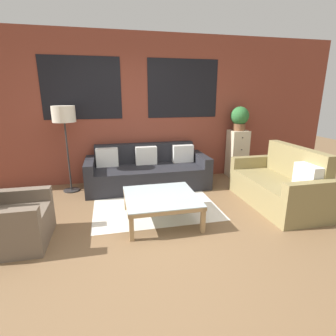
# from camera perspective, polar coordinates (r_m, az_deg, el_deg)

# --- Properties ---
(ground_plane) EXTENTS (16.00, 16.00, 0.00)m
(ground_plane) POSITION_cam_1_polar(r_m,az_deg,el_deg) (3.28, -1.79, -15.46)
(ground_plane) COLOR brown
(wall_back_brick) EXTENTS (8.40, 0.09, 2.80)m
(wall_back_brick) POSITION_cam_1_polar(r_m,az_deg,el_deg) (5.23, -7.21, 12.47)
(wall_back_brick) COLOR brown
(wall_back_brick) RESTS_ON ground_plane
(rug) EXTENTS (1.89, 1.75, 0.00)m
(rug) POSITION_cam_1_polar(r_m,az_deg,el_deg) (4.32, -3.19, -7.39)
(rug) COLOR silver
(rug) RESTS_ON ground_plane
(couch_dark) EXTENTS (2.24, 0.88, 0.78)m
(couch_dark) POSITION_cam_1_polar(r_m,az_deg,el_deg) (4.97, -4.47, -0.85)
(couch_dark) COLOR #232328
(couch_dark) RESTS_ON ground_plane
(settee_vintage) EXTENTS (0.80, 1.59, 0.92)m
(settee_vintage) POSITION_cam_1_polar(r_m,az_deg,el_deg) (4.47, 23.10, -3.65)
(settee_vintage) COLOR olive
(settee_vintage) RESTS_ON ground_plane
(armchair_corner) EXTENTS (0.80, 0.79, 0.84)m
(armchair_corner) POSITION_cam_1_polar(r_m,az_deg,el_deg) (3.60, -31.56, -10.02)
(armchair_corner) COLOR #6B5B4C
(armchair_corner) RESTS_ON ground_plane
(coffee_table) EXTENTS (0.97, 0.97, 0.36)m
(coffee_table) POSITION_cam_1_polar(r_m,az_deg,el_deg) (3.62, -1.54, -6.73)
(coffee_table) COLOR silver
(coffee_table) RESTS_ON ground_plane
(floor_lamp) EXTENTS (0.39, 0.39, 1.51)m
(floor_lamp) POSITION_cam_1_polar(r_m,az_deg,el_deg) (4.84, -21.70, 10.08)
(floor_lamp) COLOR #2D2D2D
(floor_lamp) RESTS_ON ground_plane
(drawer_cabinet) EXTENTS (0.37, 0.37, 0.98)m
(drawer_cabinet) POSITION_cam_1_polar(r_m,az_deg,el_deg) (5.72, 14.80, 3.05)
(drawer_cabinet) COLOR beige
(drawer_cabinet) RESTS_ON ground_plane
(potted_plant) EXTENTS (0.37, 0.37, 0.48)m
(potted_plant) POSITION_cam_1_polar(r_m,az_deg,el_deg) (5.61, 15.34, 10.56)
(potted_plant) COLOR brown
(potted_plant) RESTS_ON drawer_cabinet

